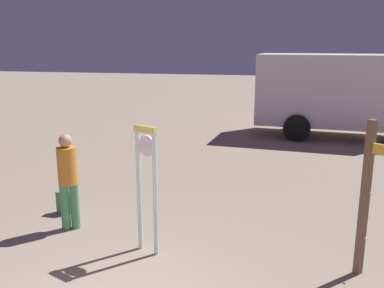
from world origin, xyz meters
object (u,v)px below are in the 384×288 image
object	(u,v)px
box_truck_near	(346,93)
backpack	(65,202)
standing_clock	(147,179)
person_near_clock	(68,177)

from	to	relation	value
box_truck_near	backpack	bearing A→B (deg)	-126.47
standing_clock	person_near_clock	distance (m)	1.73
person_near_clock	box_truck_near	size ratio (longest dim) A/B	0.26
person_near_clock	box_truck_near	world-z (taller)	box_truck_near
backpack	person_near_clock	bearing A→B (deg)	-53.74
person_near_clock	backpack	xyz separation A→B (m)	(-0.47, 0.64, -0.76)
person_near_clock	backpack	size ratio (longest dim) A/B	3.96
person_near_clock	box_truck_near	xyz separation A→B (m)	(5.72, 9.00, 0.60)
backpack	box_truck_near	distance (m)	10.49
backpack	box_truck_near	xyz separation A→B (m)	(6.18, 8.37, 1.36)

